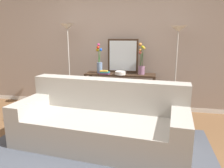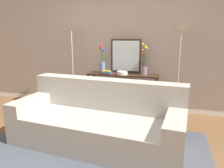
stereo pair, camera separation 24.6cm
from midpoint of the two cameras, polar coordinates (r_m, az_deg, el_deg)
The scene contains 13 objects.
ground_plane at distance 2.81m, azimuth -13.44°, elevation -20.33°, with size 16.00×16.00×0.02m, color brown.
back_wall at distance 4.49m, azimuth -1.81°, elevation 11.39°, with size 12.00×0.15×2.80m.
area_rug at distance 3.06m, azimuth -6.09°, elevation -16.69°, with size 3.06×1.74×0.01m.
couch at distance 3.07m, azimuth -5.15°, elevation -10.31°, with size 2.43×1.16×0.88m.
console_table at distance 4.15m, azimuth 0.49°, elevation -0.46°, with size 1.36×0.37×0.80m.
floor_lamp_left at distance 4.33m, azimuth -13.42°, elevation 10.62°, with size 0.28×0.28×1.74m.
floor_lamp_right at distance 3.92m, azimuth 15.48°, elevation 9.65°, with size 0.28×0.28×1.68m.
wall_mirror at distance 4.21m, azimuth 1.25°, elevation 7.60°, with size 0.60×0.02×0.66m.
vase_tall_flowers at distance 4.16m, azimuth -5.12°, elevation 5.64°, with size 0.12×0.12×0.57m.
vase_short_flowers at distance 4.02m, azimuth 6.21°, elevation 5.41°, with size 0.13×0.13×0.59m.
fruit_bowl at distance 3.98m, azimuth 0.47°, elevation 3.01°, with size 0.20×0.20×0.07m.
book_stack at distance 4.05m, azimuth -3.79°, elevation 3.12°, with size 0.20×0.14×0.07m.
book_row_under_console at distance 4.40m, azimuth -5.07°, elevation -6.50°, with size 0.26×0.17×0.13m.
Camera 1 is at (0.96, -2.13, 1.51)m, focal length 33.89 mm.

